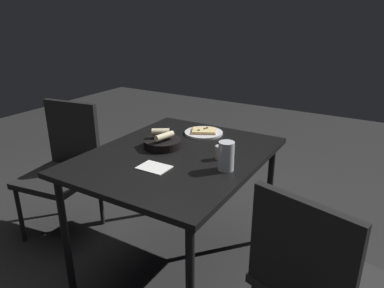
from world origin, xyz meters
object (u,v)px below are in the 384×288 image
(bread_basket, at_px, (163,142))
(chair_near, at_px, (65,161))
(dining_table, at_px, (177,164))
(chair_far, at_px, (311,273))
(pepper_shaker, at_px, (219,153))
(pizza_plate, at_px, (204,132))
(beer_glass, at_px, (226,157))

(bread_basket, xyz_separation_m, chair_near, (-0.77, -0.09, -0.26))
(dining_table, relative_size, chair_far, 1.27)
(bread_basket, height_order, pepper_shaker, bread_basket)
(pizza_plate, height_order, chair_far, chair_far)
(dining_table, distance_m, pepper_shaker, 0.27)
(dining_table, relative_size, chair_near, 1.23)
(beer_glass, xyz_separation_m, chair_far, (0.51, -0.25, -0.30))
(dining_table, bearing_deg, chair_near, -176.78)
(dining_table, bearing_deg, bread_basket, 160.54)
(pizza_plate, distance_m, chair_near, 0.99)
(pizza_plate, relative_size, chair_near, 0.27)
(dining_table, bearing_deg, chair_far, -19.97)
(pizza_plate, relative_size, beer_glass, 1.66)
(chair_near, distance_m, chair_far, 1.76)
(dining_table, height_order, chair_far, chair_far)
(pepper_shaker, height_order, chair_near, chair_near)
(dining_table, xyz_separation_m, beer_glass, (0.33, -0.05, 0.13))
(pizza_plate, distance_m, beer_glass, 0.56)
(beer_glass, bearing_deg, bread_basket, 168.08)
(dining_table, height_order, chair_near, chair_near)
(pizza_plate, height_order, beer_glass, beer_glass)
(pizza_plate, height_order, pepper_shaker, pepper_shaker)
(dining_table, distance_m, chair_far, 0.91)
(pepper_shaker, height_order, chair_far, chair_far)
(dining_table, height_order, beer_glass, beer_glass)
(dining_table, distance_m, pizza_plate, 0.38)
(dining_table, xyz_separation_m, bread_basket, (-0.12, 0.04, 0.09))
(pizza_plate, bearing_deg, pepper_shaker, -49.37)
(chair_near, bearing_deg, dining_table, 3.22)
(bread_basket, bearing_deg, dining_table, -19.46)
(dining_table, distance_m, bread_basket, 0.16)
(beer_glass, height_order, chair_far, beer_glass)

